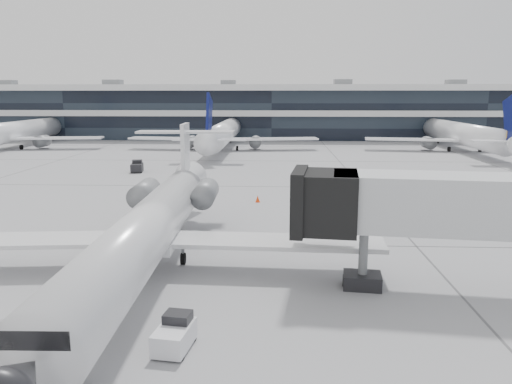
{
  "coord_description": "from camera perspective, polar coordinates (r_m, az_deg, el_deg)",
  "views": [
    {
      "loc": [
        1.33,
        -30.15,
        9.31
      ],
      "look_at": [
        -0.17,
        3.91,
        2.6
      ],
      "focal_mm": 35.0,
      "sensor_mm": 36.0,
      "label": 1
    }
  ],
  "objects": [
    {
      "name": "bg_jet_left",
      "position": [
        97.39,
        -25.98,
        4.53
      ],
      "size": [
        32.0,
        40.0,
        9.6
      ],
      "primitive_type": null,
      "color": "white",
      "rests_on": "ground"
    },
    {
      "name": "ground",
      "position": [
        31.58,
        0.0,
        -6.01
      ],
      "size": [
        220.0,
        220.0,
        0.0
      ],
      "primitive_type": "plane",
      "color": "gray",
      "rests_on": "ground"
    },
    {
      "name": "baggage_tug",
      "position": [
        19.44,
        -9.27,
        -15.76
      ],
      "size": [
        1.43,
        2.11,
        1.25
      ],
      "rotation": [
        0.0,
        0.0,
        -0.14
      ],
      "color": "white",
      "rests_on": "ground"
    },
    {
      "name": "far_tug",
      "position": [
        62.3,
        -13.44,
        2.83
      ],
      "size": [
        1.66,
        2.43,
        1.43
      ],
      "rotation": [
        0.0,
        0.0,
        0.15
      ],
      "color": "black",
      "rests_on": "ground"
    },
    {
      "name": "terminal",
      "position": [
        112.24,
        1.87,
        8.93
      ],
      "size": [
        170.0,
        22.0,
        10.0
      ],
      "primitive_type": "cube",
      "color": "black",
      "rests_on": "ground"
    },
    {
      "name": "bg_jet_center",
      "position": [
        86.16,
        -3.72,
        4.91
      ],
      "size": [
        32.0,
        40.0,
        9.6
      ],
      "primitive_type": null,
      "color": "white",
      "rests_on": "ground"
    },
    {
      "name": "bg_jet_right",
      "position": [
        90.98,
        22.28,
        4.43
      ],
      "size": [
        32.0,
        40.0,
        9.6
      ],
      "primitive_type": null,
      "color": "white",
      "rests_on": "ground"
    },
    {
      "name": "regional_jet",
      "position": [
        26.83,
        -12.1,
        -3.96
      ],
      "size": [
        24.79,
        30.86,
        7.14
      ],
      "rotation": [
        0.0,
        0.0,
        0.03
      ],
      "color": "silver",
      "rests_on": "ground"
    },
    {
      "name": "traffic_cone",
      "position": [
        43.65,
        0.19,
        -0.8
      ],
      "size": [
        0.45,
        0.45,
        0.59
      ],
      "rotation": [
        0.0,
        0.0,
        0.14
      ],
      "color": "#F9400D",
      "rests_on": "ground"
    }
  ]
}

